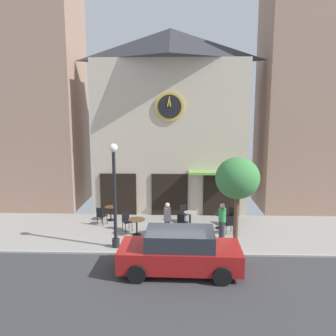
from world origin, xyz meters
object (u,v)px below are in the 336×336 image
object	(u,v)px
cafe_table_center	(190,217)
cafe_chair_left_end	(182,221)
cafe_table_center_left	(137,223)
cafe_chair_corner	(126,220)
street_tree	(238,179)
cafe_table_center_right	(220,218)
street_lamp	(115,196)
cafe_chair_near_lamp	(184,212)
cafe_chair_outer	(230,215)
cafe_chair_by_entrance	(101,215)
cafe_table_near_door	(111,211)
cafe_chair_right_end	(229,223)
parked_car_red	(180,252)
pedestrian_green	(222,221)
pedestrian_grey	(167,220)

from	to	relation	value
cafe_table_center	cafe_chair_left_end	xyz separation A→B (m)	(-0.42, -0.73, 0.02)
cafe_table_center_left	cafe_table_center	xyz separation A→B (m)	(2.51, 1.17, -0.05)
cafe_table_center	cafe_chair_left_end	distance (m)	0.85
cafe_chair_corner	street_tree	bearing A→B (deg)	-19.76
cafe_table_center_right	cafe_chair_left_end	distance (m)	1.96
cafe_table_center	street_lamp	bearing A→B (deg)	-140.95
cafe_chair_near_lamp	cafe_chair_outer	world-z (taller)	same
cafe_table_center	cafe_chair_outer	xyz separation A→B (m)	(2.02, 0.41, 0.02)
cafe_chair_near_lamp	cafe_table_center_right	bearing A→B (deg)	-27.62
cafe_chair_corner	cafe_chair_by_entrance	size ratio (longest dim) A/B	1.00
cafe_table_near_door	cafe_chair_right_end	xyz separation A→B (m)	(5.92, -1.81, 0.04)
cafe_chair_near_lamp	cafe_chair_by_entrance	bearing A→B (deg)	-171.78
cafe_chair_outer	parked_car_red	bearing A→B (deg)	-116.06
cafe_chair_right_end	cafe_chair_corner	distance (m)	4.88
cafe_chair_left_end	cafe_chair_corner	world-z (taller)	same
cafe_chair_outer	cafe_chair_left_end	distance (m)	2.69
cafe_table_center_right	cafe_chair_right_end	xyz separation A→B (m)	(0.34, -0.75, 0.01)
pedestrian_green	pedestrian_grey	bearing A→B (deg)	179.78
cafe_table_center	pedestrian_green	distance (m)	2.13
cafe_table_center_left	pedestrian_green	xyz separation A→B (m)	(3.87, -0.44, 0.30)
cafe_table_center_right	parked_car_red	bearing A→B (deg)	-113.06
street_tree	cafe_chair_corner	xyz separation A→B (m)	(-4.93, 1.77, -2.40)
cafe_chair_by_entrance	pedestrian_grey	bearing A→B (deg)	-27.32
cafe_chair_left_end	pedestrian_grey	bearing A→B (deg)	-127.33
cafe_table_center_right	cafe_chair_outer	bearing A→B (deg)	44.84
pedestrian_grey	cafe_chair_near_lamp	bearing A→B (deg)	71.94
cafe_chair_right_end	pedestrian_grey	size ratio (longest dim) A/B	0.54
street_lamp	cafe_chair_outer	xyz separation A→B (m)	(5.24, 3.03, -1.71)
street_lamp	cafe_table_near_door	xyz separation A→B (m)	(-0.91, 3.52, -1.75)
cafe_chair_near_lamp	cafe_chair_outer	xyz separation A→B (m)	(2.32, -0.35, 0.00)
cafe_table_center	cafe_chair_right_end	distance (m)	2.00
cafe_chair_by_entrance	street_tree	bearing A→B (deg)	-21.57
street_tree	cafe_chair_left_end	size ratio (longest dim) A/B	4.25
pedestrian_grey	cafe_table_center_right	bearing A→B (deg)	29.76
pedestrian_green	parked_car_red	distance (m)	3.68
cafe_chair_corner	cafe_chair_by_entrance	distance (m)	1.58
cafe_table_near_door	parked_car_red	xyz separation A→B (m)	(3.62, -5.68, 0.27)
cafe_chair_right_end	cafe_chair_by_entrance	bearing A→B (deg)	170.38
cafe_table_center_right	cafe_chair_left_end	size ratio (longest dim) A/B	0.83
cafe_table_center_left	cafe_chair_corner	bearing A→B (deg)	133.73
cafe_chair_outer	cafe_chair_right_end	bearing A→B (deg)	-99.79
cafe_chair_near_lamp	cafe_chair_left_end	xyz separation A→B (m)	(-0.11, -1.50, 0.00)
cafe_chair_near_lamp	cafe_table_center_left	bearing A→B (deg)	-138.76
parked_car_red	cafe_chair_right_end	bearing A→B (deg)	59.19
cafe_chair_by_entrance	pedestrian_green	bearing A→B (deg)	-16.84
cafe_table_center_right	cafe_chair_by_entrance	xyz separation A→B (m)	(-5.93, 0.31, 0.01)
cafe_chair_corner	pedestrian_grey	distance (m)	2.28
street_tree	cafe_table_center	world-z (taller)	street_tree
cafe_chair_outer	street_tree	bearing A→B (deg)	-93.41
pedestrian_green	cafe_chair_near_lamp	bearing A→B (deg)	125.10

